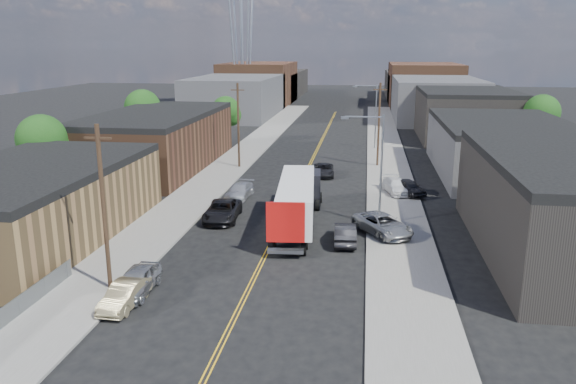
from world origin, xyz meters
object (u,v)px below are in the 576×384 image
(car_left_c, at_px, (222,211))
(car_right_lot_b, at_px, (396,186))
(car_left_d, at_px, (240,191))
(car_right_oncoming, at_px, (345,233))
(car_right_lot_a, at_px, (383,224))
(car_ahead_truck, at_px, (323,170))
(car_left_a, at_px, (137,281))
(semi_truck, at_px, (299,198))
(car_right_lot_c, at_px, (409,187))
(car_left_b, at_px, (125,295))

(car_left_c, bearing_deg, car_right_lot_b, 31.43)
(car_left_d, distance_m, car_right_oncoming, 15.44)
(car_right_lot_a, xyz_separation_m, car_ahead_truck, (-6.06, 19.78, -0.24))
(car_ahead_truck, bearing_deg, car_right_lot_a, -77.53)
(car_left_a, bearing_deg, car_right_lot_b, 56.55)
(semi_truck, distance_m, car_right_oncoming, 5.67)
(car_left_c, height_order, car_right_lot_a, car_right_lot_a)
(car_right_lot_b, bearing_deg, car_right_lot_c, -39.28)
(car_left_a, height_order, car_right_lot_a, car_right_lot_a)
(car_right_lot_b, relative_size, car_right_lot_c, 1.10)
(car_left_c, distance_m, car_ahead_truck, 18.90)
(car_left_d, distance_m, car_ahead_truck, 12.72)
(car_left_a, height_order, car_left_d, car_left_a)
(car_left_a, xyz_separation_m, car_left_d, (1.29, 21.78, -0.09))
(car_ahead_truck, bearing_deg, car_left_b, -108.67)
(car_right_oncoming, bearing_deg, semi_truck, -47.51)
(semi_truck, relative_size, car_right_oncoming, 3.42)
(car_left_b, bearing_deg, car_left_a, 92.73)
(car_left_d, height_order, car_right_lot_a, car_right_lot_a)
(car_left_d, distance_m, car_right_lot_b, 15.36)
(car_left_a, distance_m, car_left_d, 21.82)
(car_left_d, xyz_separation_m, car_right_lot_a, (13.31, -9.32, 0.23))
(car_right_oncoming, xyz_separation_m, car_right_lot_a, (2.79, 1.97, 0.17))
(car_right_lot_b, height_order, car_ahead_truck, car_right_lot_b)
(car_left_d, distance_m, car_right_lot_a, 16.25)
(car_right_lot_c, bearing_deg, car_left_d, 162.12)
(semi_truck, xyz_separation_m, car_left_d, (-6.61, 7.49, -1.60))
(semi_truck, xyz_separation_m, car_right_lot_b, (8.36, 10.97, -1.45))
(car_right_lot_c, bearing_deg, car_right_lot_b, 127.67)
(car_right_oncoming, height_order, car_right_lot_c, car_right_lot_c)
(car_left_d, bearing_deg, car_right_lot_c, 14.46)
(car_left_d, distance_m, car_right_lot_c, 16.38)
(car_right_lot_b, xyz_separation_m, car_right_lot_c, (1.14, -0.51, 0.05))
(car_left_d, bearing_deg, car_left_c, -85.08)
(car_left_c, xyz_separation_m, car_ahead_truck, (7.14, 17.50, -0.12))
(car_left_a, distance_m, car_ahead_truck, 33.35)
(car_right_lot_a, bearing_deg, car_right_lot_c, 42.72)
(car_left_a, height_order, car_right_lot_c, car_right_lot_c)
(car_left_b, height_order, car_left_c, car_left_c)
(car_left_d, bearing_deg, car_left_b, -89.10)
(car_left_b, bearing_deg, semi_truck, 66.53)
(car_left_d, relative_size, car_ahead_truck, 0.98)
(car_left_b, relative_size, car_right_oncoming, 0.92)
(car_left_c, bearing_deg, car_right_lot_c, 28.15)
(car_left_a, bearing_deg, car_left_b, -90.68)
(car_right_lot_c, bearing_deg, semi_truck, -160.56)
(car_left_c, height_order, car_ahead_truck, car_left_c)
(semi_truck, height_order, car_left_a, semi_truck)
(car_right_lot_a, distance_m, car_right_lot_c, 12.60)
(car_ahead_truck, bearing_deg, car_right_lot_c, -44.78)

